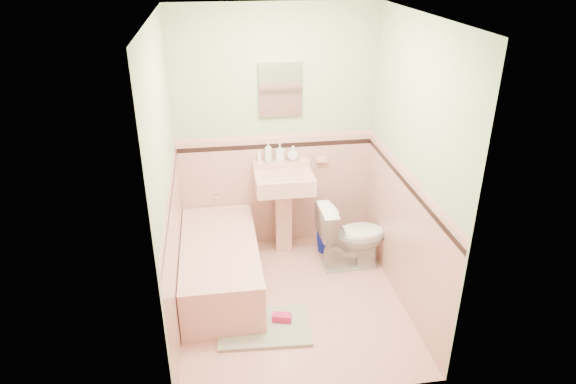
{
  "coord_description": "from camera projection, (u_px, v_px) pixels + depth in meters",
  "views": [
    {
      "loc": [
        -0.6,
        -3.74,
        2.95
      ],
      "look_at": [
        0.0,
        0.25,
        1.0
      ],
      "focal_mm": 31.92,
      "sensor_mm": 36.0,
      "label": 1
    }
  ],
  "objects": [
    {
      "name": "sink_faucet",
      "position": [
        282.0,
        164.0,
        5.18
      ],
      "size": [
        0.02,
        0.02,
        0.1
      ],
      "primitive_type": "cylinder",
      "color": "silver",
      "rests_on": "sink"
    },
    {
      "name": "wainscot_left",
      "position": [
        176.0,
        255.0,
        4.3
      ],
      "size": [
        0.0,
        2.2,
        2.2
      ],
      "primitive_type": "plane",
      "rotation": [
        1.57,
        0.0,
        1.57
      ],
      "color": "#E1A596",
      "rests_on": "ground"
    },
    {
      "name": "soap_bottle_right",
      "position": [
        293.0,
        153.0,
        5.19
      ],
      "size": [
        0.13,
        0.13,
        0.15
      ],
      "primitive_type": "imported",
      "rotation": [
        0.0,
        0.0,
        -0.09
      ],
      "color": "#B2B2B2",
      "rests_on": "sink"
    },
    {
      "name": "shoe",
      "position": [
        282.0,
        318.0,
        4.4
      ],
      "size": [
        0.18,
        0.12,
        0.07
      ],
      "primitive_type": "cube",
      "rotation": [
        0.0,
        0.0,
        -0.26
      ],
      "color": "#BF1E59",
      "rests_on": "bath_mat"
    },
    {
      "name": "bathtub",
      "position": [
        221.0,
        267.0,
        4.8
      ],
      "size": [
        0.7,
        1.5,
        0.45
      ],
      "primitive_type": "cube",
      "color": "#D99F92",
      "rests_on": "floor"
    },
    {
      "name": "wall_right",
      "position": [
        410.0,
        170.0,
        4.28
      ],
      "size": [
        0.0,
        2.5,
        2.5
      ],
      "primitive_type": "plane",
      "rotation": [
        1.57,
        0.0,
        -1.57
      ],
      "color": "beige",
      "rests_on": "ground"
    },
    {
      "name": "cap_front",
      "position": [
        320.0,
        252.0,
        3.2
      ],
      "size": [
        2.0,
        0.0,
        2.0
      ],
      "primitive_type": "plane",
      "rotation": [
        -1.57,
        0.0,
        0.0
      ],
      "color": "#DE9A91",
      "rests_on": "ground"
    },
    {
      "name": "wainscot_right",
      "position": [
        401.0,
        237.0,
        4.56
      ],
      "size": [
        0.0,
        2.2,
        2.2
      ],
      "primitive_type": "plane",
      "rotation": [
        1.57,
        0.0,
        -1.57
      ],
      "color": "#E1A596",
      "rests_on": "ground"
    },
    {
      "name": "tub_faucet",
      "position": [
        216.0,
        195.0,
        5.27
      ],
      "size": [
        0.04,
        0.12,
        0.04
      ],
      "primitive_type": "cylinder",
      "rotation": [
        1.57,
        0.0,
        0.0
      ],
      "color": "silver",
      "rests_on": "wall_back"
    },
    {
      "name": "ceiling",
      "position": [
        293.0,
        16.0,
        3.6
      ],
      "size": [
        2.2,
        2.2,
        0.0
      ],
      "primitive_type": "plane",
      "rotation": [
        3.14,
        0.0,
        0.0
      ],
      "color": "white",
      "rests_on": "ground"
    },
    {
      "name": "accent_right",
      "position": [
        407.0,
        184.0,
        4.34
      ],
      "size": [
        0.0,
        2.2,
        2.2
      ],
      "primitive_type": "plane",
      "rotation": [
        1.57,
        0.0,
        -1.57
      ],
      "color": "black",
      "rests_on": "ground"
    },
    {
      "name": "cap_right",
      "position": [
        408.0,
        174.0,
        4.29
      ],
      "size": [
        0.0,
        2.2,
        2.2
      ],
      "primitive_type": "plane",
      "rotation": [
        1.57,
        0.0,
        -1.57
      ],
      "color": "#DE9A91",
      "rests_on": "ground"
    },
    {
      "name": "accent_left",
      "position": [
        171.0,
        200.0,
        4.07
      ],
      "size": [
        0.0,
        2.2,
        2.2
      ],
      "primitive_type": "plane",
      "rotation": [
        1.57,
        0.0,
        1.57
      ],
      "color": "black",
      "rests_on": "ground"
    },
    {
      "name": "wainscot_front",
      "position": [
        317.0,
        330.0,
        3.46
      ],
      "size": [
        2.0,
        0.0,
        2.0
      ],
      "primitive_type": "plane",
      "rotation": [
        -1.57,
        0.0,
        0.0
      ],
      "color": "#E1A596",
      "rests_on": "ground"
    },
    {
      "name": "wall_front",
      "position": [
        320.0,
        249.0,
        3.17
      ],
      "size": [
        2.5,
        0.0,
        2.5
      ],
      "primitive_type": "plane",
      "rotation": [
        -1.57,
        0.0,
        0.0
      ],
      "color": "beige",
      "rests_on": "ground"
    },
    {
      "name": "cap_left",
      "position": [
        170.0,
        189.0,
        4.03
      ],
      "size": [
        0.0,
        2.2,
        2.2
      ],
      "primitive_type": "plane",
      "rotation": [
        1.57,
        0.0,
        1.57
      ],
      "color": "#DE9A91",
      "rests_on": "ground"
    },
    {
      "name": "accent_back",
      "position": [
        276.0,
        146.0,
        5.17
      ],
      "size": [
        2.0,
        0.0,
        2.0
      ],
      "primitive_type": "plane",
      "rotation": [
        1.57,
        0.0,
        0.0
      ],
      "color": "black",
      "rests_on": "ground"
    },
    {
      "name": "bucket",
      "position": [
        326.0,
        242.0,
        5.44
      ],
      "size": [
        0.26,
        0.26,
        0.21
      ],
      "primitive_type": null,
      "rotation": [
        0.0,
        0.0,
        -0.25
      ],
      "color": "#06138C",
      "rests_on": "floor"
    },
    {
      "name": "bath_mat",
      "position": [
        264.0,
        327.0,
        4.36
      ],
      "size": [
        0.81,
        0.56,
        0.03
      ],
      "primitive_type": "cube",
      "rotation": [
        0.0,
        0.0,
        -0.06
      ],
      "color": "gray",
      "rests_on": "floor"
    },
    {
      "name": "toilet",
      "position": [
        352.0,
        236.0,
        5.09
      ],
      "size": [
        0.69,
        0.42,
        0.69
      ],
      "primitive_type": "imported",
      "rotation": [
        0.0,
        0.0,
        1.62
      ],
      "color": "white",
      "rests_on": "floor"
    },
    {
      "name": "wall_left",
      "position": [
        167.0,
        185.0,
        4.02
      ],
      "size": [
        0.0,
        2.5,
        2.5
      ],
      "primitive_type": "plane",
      "rotation": [
        1.57,
        0.0,
        1.57
      ],
      "color": "beige",
      "rests_on": "ground"
    },
    {
      "name": "soap_bottle_mid",
      "position": [
        280.0,
        152.0,
        5.16
      ],
      "size": [
        0.09,
        0.1,
        0.19
      ],
      "primitive_type": "imported",
      "rotation": [
        0.0,
        0.0,
        -0.12
      ],
      "color": "#B2B2B2",
      "rests_on": "sink"
    },
    {
      "name": "cap_back",
      "position": [
        276.0,
        137.0,
        5.13
      ],
      "size": [
        2.0,
        0.0,
        2.0
      ],
      "primitive_type": "plane",
      "rotation": [
        1.57,
        0.0,
        0.0
      ],
      "color": "#DE9A91",
      "rests_on": "ground"
    },
    {
      "name": "wainscot_back",
      "position": [
        276.0,
        192.0,
        5.4
      ],
      "size": [
        2.0,
        0.0,
        2.0
      ],
      "primitive_type": "plane",
      "rotation": [
        1.57,
        0.0,
        0.0
      ],
      "color": "#E1A596",
      "rests_on": "ground"
    },
    {
      "name": "tube",
      "position": [
        259.0,
        157.0,
        5.15
      ],
      "size": [
        0.04,
        0.04,
        0.12
      ],
      "primitive_type": "cylinder",
      "rotation": [
        0.0,
        0.0,
        0.01
      ],
      "color": "white",
      "rests_on": "sink"
    },
    {
      "name": "soap_bottle_left",
      "position": [
        268.0,
        152.0,
        5.14
      ],
      "size": [
        0.11,
        0.11,
        0.21
      ],
      "primitive_type": "imported",
      "rotation": [
        0.0,
        0.0,
        -0.42
      ],
      "color": "#B2B2B2",
      "rests_on": "sink"
    },
    {
      "name": "floor",
      "position": [
        292.0,
        302.0,
        4.69
      ],
      "size": [
        2.2,
        2.2,
        0.0
      ],
      "primitive_type": "plane",
      "color": "#DE9F91",
      "rests_on": "ground"
    },
    {
      "name": "accent_front",
      "position": [
        319.0,
        265.0,
        3.24
      ],
      "size": [
        2.0,
        0.0,
        2.0
      ],
      "primitive_type": "plane",
      "rotation": [
        -1.57,
        0.0,
        0.0
      ],
      "color": "black",
      "rests_on": "ground"
    },
    {
      "name": "wall_back",
      "position": [
        275.0,
        133.0,
        5.13
      ],
      "size": [
        2.5,
        0.0,
        2.5
      ],
      "primitive_type": "plane",
      "rotation": [
        1.57,
        0.0,
        0.0
      ],
      "color": "beige",
      "rests_on": "ground"
    },
    {
      "name": "soap_dish",
      "position": [
        321.0,
        160.0,
        5.29
      ],
      "size": [
        0.12,
        0.07,
        0.04
      ],
      "primitive_type": "cube",
      "color": "#D99F92",
      "rests_on": "wall_back"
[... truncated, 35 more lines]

